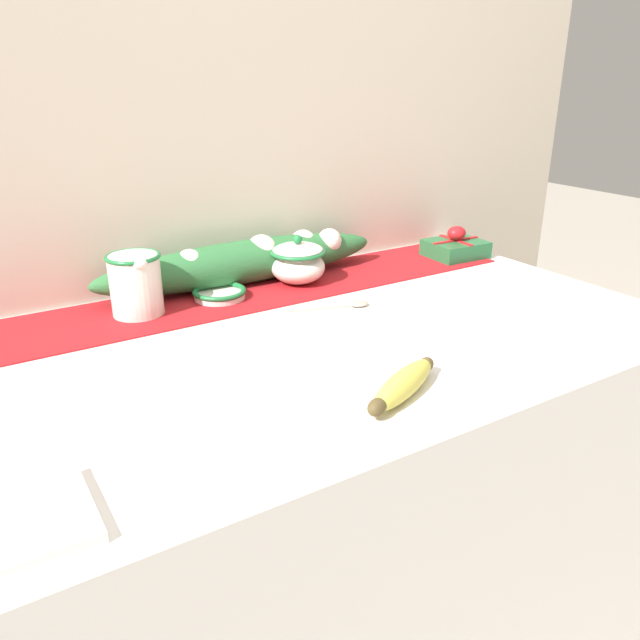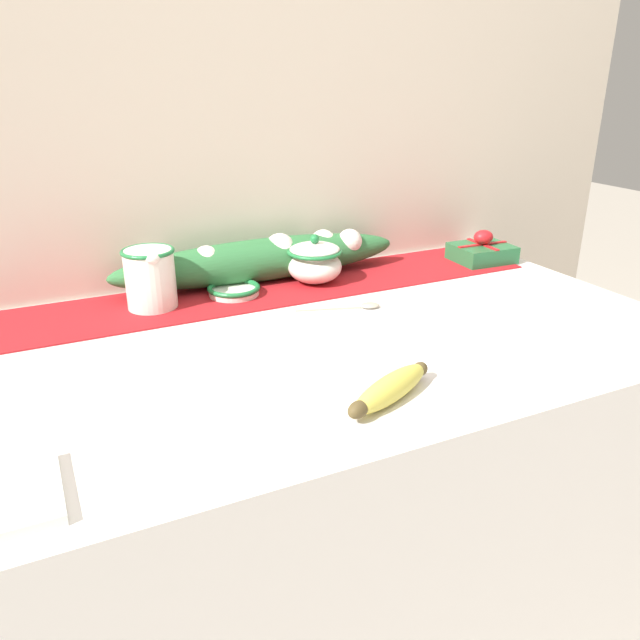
# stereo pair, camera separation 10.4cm
# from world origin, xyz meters

# --- Properties ---
(countertop) EXTENTS (1.29, 0.76, 0.87)m
(countertop) POSITION_xyz_m (0.00, 0.00, 0.43)
(countertop) COLOR silver
(countertop) RESTS_ON ground_plane
(back_wall) EXTENTS (2.09, 0.04, 2.40)m
(back_wall) POSITION_xyz_m (0.00, 0.40, 1.20)
(back_wall) COLOR beige
(back_wall) RESTS_ON ground_plane
(table_runner) EXTENTS (1.18, 0.22, 0.00)m
(table_runner) POSITION_xyz_m (0.00, 0.26, 0.87)
(table_runner) COLOR #A8191E
(table_runner) RESTS_ON countertop
(cream_pitcher) EXTENTS (0.10, 0.12, 0.12)m
(cream_pitcher) POSITION_xyz_m (-0.25, 0.26, 0.93)
(cream_pitcher) COLOR white
(cream_pitcher) RESTS_ON countertop
(sugar_bowl) EXTENTS (0.12, 0.12, 0.11)m
(sugar_bowl) POSITION_xyz_m (0.10, 0.26, 0.92)
(sugar_bowl) COLOR white
(sugar_bowl) RESTS_ON countertop
(small_dish) EXTENTS (0.11, 0.11, 0.02)m
(small_dish) POSITION_xyz_m (-0.09, 0.26, 0.88)
(small_dish) COLOR white
(small_dish) RESTS_ON countertop
(banana) EXTENTS (0.18, 0.11, 0.04)m
(banana) POSITION_xyz_m (-0.03, -0.26, 0.89)
(banana) COLOR #DBCC4C
(banana) RESTS_ON countertop
(spoon) EXTENTS (0.16, 0.07, 0.01)m
(spoon) POSITION_xyz_m (0.12, 0.08, 0.87)
(spoon) COLOR #A89E89
(spoon) RESTS_ON countertop
(gift_box) EXTENTS (0.14, 0.12, 0.08)m
(gift_box) POSITION_xyz_m (0.54, 0.23, 0.89)
(gift_box) COLOR #236638
(gift_box) RESTS_ON countertop
(poinsettia_garland) EXTENTS (0.66, 0.10, 0.10)m
(poinsettia_garland) POSITION_xyz_m (0.00, 0.32, 0.92)
(poinsettia_garland) COLOR #2D6B38
(poinsettia_garland) RESTS_ON countertop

